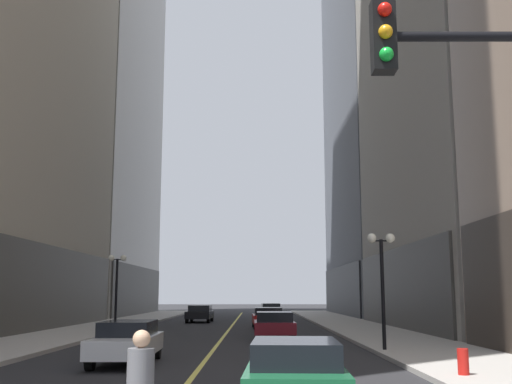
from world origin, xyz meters
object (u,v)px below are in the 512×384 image
(car_silver, at_px, (271,310))
(car_red, at_px, (268,317))
(street_lamp_left_far, at_px, (117,275))
(fire_hydrant_right, at_px, (464,365))
(car_green, at_px, (295,373))
(car_white, at_px, (128,341))
(car_black, at_px, (200,313))
(car_maroon, at_px, (274,324))
(street_lamp_right_mid, at_px, (382,265))

(car_silver, bearing_deg, car_red, -91.88)
(car_silver, relative_size, street_lamp_left_far, 1.08)
(street_lamp_left_far, distance_m, fire_hydrant_right, 24.15)
(car_red, distance_m, fire_hydrant_right, 24.76)
(fire_hydrant_right, bearing_deg, car_green, -136.43)
(car_white, height_order, fire_hydrant_right, car_white)
(car_silver, relative_size, fire_hydrant_right, 5.99)
(car_green, bearing_deg, car_black, 97.79)
(car_white, distance_m, car_red, 21.13)
(car_red, bearing_deg, car_black, 120.41)
(car_red, relative_size, car_black, 1.03)
(car_maroon, height_order, street_lamp_right_mid, street_lamp_right_mid)
(car_black, xyz_separation_m, car_silver, (5.77, 10.02, 0.00))
(car_white, height_order, street_lamp_left_far, street_lamp_left_far)
(car_green, relative_size, car_black, 0.99)
(car_white, bearing_deg, car_maroon, 65.01)
(car_silver, height_order, street_lamp_left_far, street_lamp_left_far)
(car_green, relative_size, street_lamp_left_far, 0.94)
(car_green, xyz_separation_m, car_maroon, (0.16, 18.60, 0.00))
(car_black, distance_m, car_silver, 11.57)
(car_black, xyz_separation_m, street_lamp_left_far, (-3.67, -13.18, 2.54))
(street_lamp_right_mid, bearing_deg, street_lamp_left_far, 135.14)
(street_lamp_left_far, height_order, fire_hydrant_right, street_lamp_left_far)
(car_maroon, bearing_deg, car_silver, 89.03)
(car_maroon, bearing_deg, street_lamp_left_far, 147.85)
(car_white, bearing_deg, car_green, -59.45)
(car_black, bearing_deg, car_maroon, -74.32)
(car_white, height_order, car_red, same)
(car_green, bearing_deg, street_lamp_right_mid, 70.79)
(car_white, bearing_deg, fire_hydrant_right, -22.17)
(fire_hydrant_right, bearing_deg, car_silver, 95.10)
(car_silver, height_order, street_lamp_right_mid, street_lamp_right_mid)
(car_maroon, xyz_separation_m, car_black, (-5.28, 18.81, 0.00))
(fire_hydrant_right, bearing_deg, car_black, 106.20)
(car_maroon, height_order, street_lamp_left_far, street_lamp_left_far)
(car_white, xyz_separation_m, car_maroon, (4.92, 10.55, -0.00))
(street_lamp_left_far, bearing_deg, car_black, 74.43)
(car_green, height_order, street_lamp_left_far, street_lamp_left_far)
(car_green, xyz_separation_m, car_white, (-4.76, 8.06, 0.00))
(car_red, xyz_separation_m, car_black, (-5.15, 8.78, -0.00))
(fire_hydrant_right, bearing_deg, street_lamp_left_far, 123.69)
(car_black, bearing_deg, street_lamp_right_mid, -70.60)
(car_maroon, height_order, car_black, same)
(car_white, bearing_deg, street_lamp_right_mid, 21.42)
(car_maroon, relative_size, street_lamp_left_far, 0.91)
(car_red, distance_m, car_black, 10.18)
(car_white, bearing_deg, car_black, 90.71)
(car_red, height_order, car_black, same)
(car_white, distance_m, car_maroon, 11.64)
(car_maroon, xyz_separation_m, car_silver, (0.49, 28.84, 0.00))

